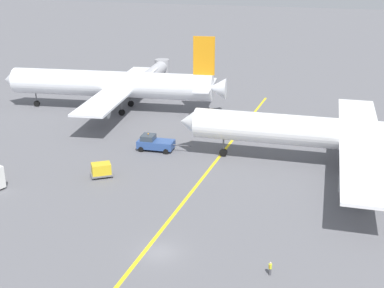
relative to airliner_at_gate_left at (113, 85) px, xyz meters
The scene contains 8 objects.
ground_plane 58.25m from the airliner_at_gate_left, 59.35° to the right, with size 600.00×600.00×0.00m, color slate.
taxiway_stripe 49.09m from the airliner_at_gate_left, 54.85° to the right, with size 0.50×120.00×0.01m, color yellow.
airliner_at_gate_left is the anchor object (origin of this frame).
airliner_being_pushed 52.04m from the airliner_at_gate_left, 20.56° to the right, with size 53.10×46.65×16.14m.
pushback_tug 26.58m from the airliner_at_gate_left, 49.06° to the right, with size 9.42×3.63×2.94m.
gse_container_dolly_flat 35.90m from the airliner_at_gate_left, 67.45° to the right, with size 3.88×3.63×2.15m.
ground_crew_marshaller_foreground 65.86m from the airliner_at_gate_left, 50.19° to the right, with size 0.36×0.50×1.56m.
jet_bridge 22.54m from the airliner_at_gate_left, 88.23° to the left, with size 5.72×21.22×5.59m.
Camera 1 is at (18.39, -46.36, 31.36)m, focal length 47.83 mm.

